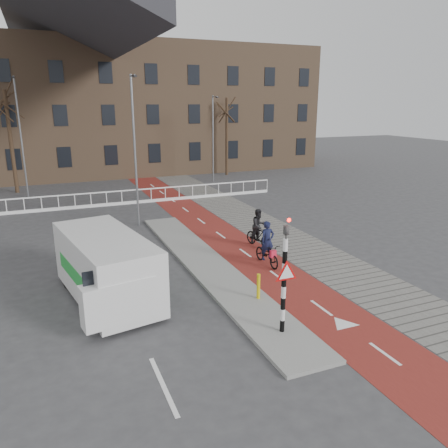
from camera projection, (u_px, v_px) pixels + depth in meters
name	position (u px, v px, depth m)	size (l,w,h in m)	color
ground	(268.00, 304.00, 15.01)	(120.00, 120.00, 0.00)	#38383A
bike_lane	(207.00, 225.00, 24.45)	(2.50, 60.00, 0.01)	maroon
sidewalk	(252.00, 220.00, 25.49)	(3.00, 60.00, 0.01)	slate
curb_island	(208.00, 266.00, 18.29)	(1.80, 16.00, 0.12)	gray
traffic_signal	(285.00, 273.00, 12.45)	(0.80, 0.80, 3.68)	black
bollard	(258.00, 286.00, 15.02)	(0.12, 0.12, 0.90)	#D0BA0B
cyclist_near	(267.00, 250.00, 18.40)	(0.70, 1.84, 1.90)	black
cyclist_far	(259.00, 231.00, 20.65)	(0.91, 1.77, 1.85)	black
van	(106.00, 267.00, 15.00)	(3.10, 5.73, 2.33)	silver
railing	(75.00, 204.00, 28.19)	(28.00, 0.10, 0.99)	silver
townhouse_row	(77.00, 89.00, 40.23)	(46.00, 10.00, 15.90)	#7F6047
tree_mid	(11.00, 143.00, 32.33)	(0.28, 0.28, 7.54)	#2F2114
tree_right	(227.00, 137.00, 40.54)	(0.25, 0.25, 7.03)	#2F2114
streetlight_near	(135.00, 153.00, 23.45)	(0.12, 0.12, 8.06)	slate
streetlight_left	(21.00, 139.00, 30.44)	(0.12, 0.12, 8.37)	slate
streetlight_right	(213.00, 140.00, 36.99)	(0.12, 0.12, 7.19)	slate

